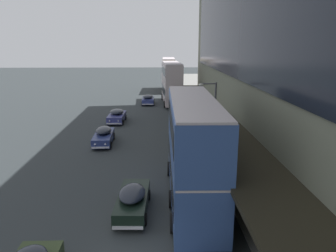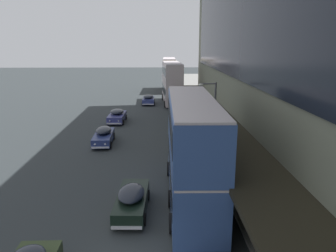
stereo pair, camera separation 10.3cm
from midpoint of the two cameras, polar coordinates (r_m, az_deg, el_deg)
transit_bus_kerbside_front at (r=51.32m, az=0.75°, el=7.73°), size 3.08×10.52×6.41m
transit_bus_kerbside_rear at (r=19.17m, az=4.36°, el=-3.76°), size 2.93×11.36×6.20m
transit_bus_kerbside_far at (r=65.61m, az=0.24°, el=9.15°), size 2.82×10.08×6.42m
sedan_oncoming_rear at (r=39.81m, az=-8.79°, el=1.75°), size 2.02×4.61×1.53m
sedan_oncoming_front at (r=31.55m, az=-11.06°, el=-1.65°), size 1.88×4.97×1.54m
sedan_far_back at (r=18.86m, az=-6.15°, el=-12.62°), size 1.90×4.82×1.51m
sedan_trailing_mid at (r=51.12m, az=-3.38°, el=4.62°), size 1.94×4.26×1.51m
pedestrian_at_kerb at (r=20.29m, az=15.44°, el=-9.74°), size 0.33×0.61×1.86m
street_lamp at (r=27.01m, az=7.86°, el=2.29°), size 1.50×0.28×6.05m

